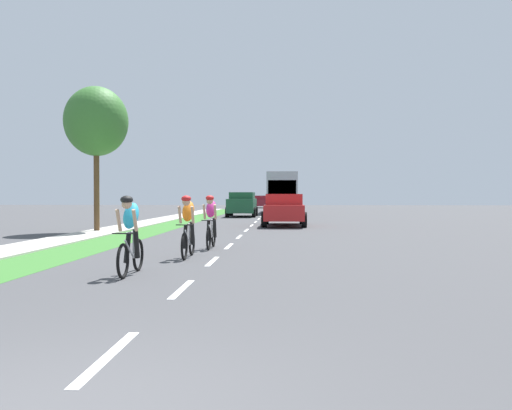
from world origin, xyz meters
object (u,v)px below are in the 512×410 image
(cyclist_trailing, at_px, (188,226))
(sedan_maroon, at_px, (261,202))
(cyclist_lead, at_px, (130,234))
(bus_silver, at_px, (282,191))
(pickup_red, at_px, (284,210))
(street_tree_near, at_px, (96,122))
(cyclist_distant, at_px, (211,221))
(suv_dark_green, at_px, (242,204))

(cyclist_trailing, height_order, sedan_maroon, cyclist_trailing)
(cyclist_lead, bearing_deg, bus_silver, 85.69)
(pickup_red, height_order, sedan_maroon, pickup_red)
(bus_silver, xyz_separation_m, street_tree_near, (-7.92, -25.47, 2.77))
(cyclist_trailing, relative_size, sedan_maroon, 0.40)
(cyclist_trailing, relative_size, cyclist_distant, 1.00)
(cyclist_distant, distance_m, suv_dark_green, 23.33)
(cyclist_distant, bearing_deg, cyclist_lead, -99.46)
(cyclist_lead, bearing_deg, cyclist_trailing, 78.09)
(sedan_maroon, bearing_deg, suv_dark_green, -90.44)
(pickup_red, relative_size, sedan_maroon, 1.19)
(cyclist_distant, height_order, bus_silver, bus_silver)
(pickup_red, height_order, bus_silver, bus_silver)
(cyclist_lead, bearing_deg, cyclist_distant, 80.54)
(cyclist_trailing, distance_m, bus_silver, 34.80)
(cyclist_trailing, height_order, cyclist_distant, same)
(cyclist_distant, bearing_deg, sedan_maroon, 90.87)
(suv_dark_green, distance_m, street_tree_near, 17.55)
(pickup_red, xyz_separation_m, sedan_maroon, (-2.90, 38.21, -0.06))
(cyclist_distant, bearing_deg, suv_dark_green, 92.37)
(suv_dark_green, bearing_deg, cyclist_distant, -87.63)
(cyclist_lead, distance_m, cyclist_distant, 5.30)
(cyclist_distant, height_order, suv_dark_green, suv_dark_green)
(suv_dark_green, relative_size, bus_silver, 0.41)
(cyclist_trailing, distance_m, street_tree_near, 11.54)
(cyclist_lead, relative_size, pickup_red, 0.34)
(cyclist_lead, height_order, sedan_maroon, cyclist_lead)
(cyclist_lead, xyz_separation_m, pickup_red, (3.02, 16.97, 0.02))
(pickup_red, bearing_deg, cyclist_trailing, -99.70)
(cyclist_distant, xyz_separation_m, pickup_red, (2.15, 11.74, 0.02))
(suv_dark_green, xyz_separation_m, bus_silver, (2.92, 9.08, 1.03))
(cyclist_distant, xyz_separation_m, bus_silver, (1.96, 32.39, 1.17))
(cyclist_trailing, distance_m, cyclist_distant, 2.33)
(bus_silver, bearing_deg, sedan_maroon, 98.80)
(cyclist_trailing, height_order, bus_silver, bus_silver)
(cyclist_trailing, bearing_deg, cyclist_lead, -101.91)
(cyclist_distant, xyz_separation_m, suv_dark_green, (-0.96, 23.31, 0.14))
(suv_dark_green, relative_size, street_tree_near, 0.75)
(sedan_maroon, bearing_deg, street_tree_near, -96.89)
(cyclist_trailing, bearing_deg, cyclist_distant, 83.65)
(pickup_red, xyz_separation_m, bus_silver, (-0.19, 20.65, 1.15))
(cyclist_lead, height_order, street_tree_near, street_tree_near)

